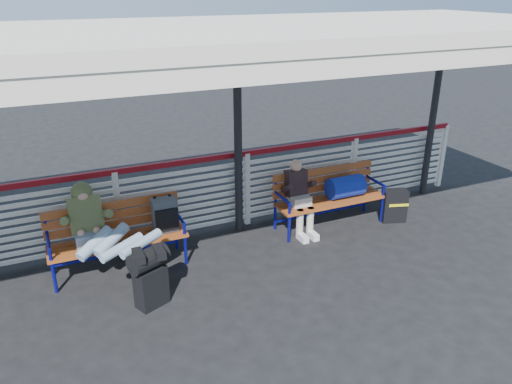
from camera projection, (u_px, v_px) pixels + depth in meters
name	position (u px, v px, depth m)	size (l,w,h in m)	color
ground	(153.00, 321.00, 5.77)	(60.00, 60.00, 0.00)	black
fence	(118.00, 207.00, 7.11)	(12.08, 0.08, 1.24)	silver
canopy	(111.00, 41.00, 5.32)	(12.60, 3.60, 3.16)	silver
luggage_stack	(150.00, 275.00, 5.91)	(0.53, 0.42, 0.77)	black
bench_left	(132.00, 226.00, 6.71)	(1.80, 0.56, 0.93)	#9E491E
bench_right	(337.00, 189.00, 7.89)	(1.80, 0.56, 0.92)	#9E491E
traveler_man	(109.00, 236.00, 6.26)	(0.94, 1.64, 0.77)	#879FB5
companion_person	(299.00, 196.00, 7.63)	(0.32, 0.66, 1.15)	#BCB5AA
suitcase_side	(394.00, 206.00, 8.11)	(0.43, 0.34, 0.54)	black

